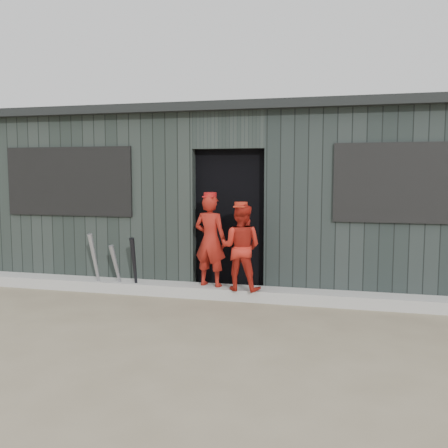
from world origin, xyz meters
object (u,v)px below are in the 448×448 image
(player_red_left, at_px, (210,240))
(player_red_right, at_px, (241,247))
(player_grey_back, at_px, (266,248))
(bat_right, at_px, (134,266))
(dugout, at_px, (249,197))
(bat_mid, at_px, (117,269))
(bat_left, at_px, (95,263))

(player_red_left, relative_size, player_red_right, 1.10)
(player_red_left, xyz_separation_m, player_grey_back, (0.67, 0.54, -0.15))
(bat_right, distance_m, dugout, 2.37)
(player_red_left, relative_size, dugout, 0.15)
(bat_mid, xyz_separation_m, player_red_right, (1.77, -0.00, 0.37))
(bat_left, bearing_deg, player_red_right, 0.95)
(player_red_left, bearing_deg, bat_left, 16.94)
(player_red_right, bearing_deg, dugout, -76.97)
(player_grey_back, height_order, dugout, dugout)
(bat_mid, distance_m, player_red_left, 1.39)
(dugout, bearing_deg, player_grey_back, -67.52)
(bat_left, relative_size, player_grey_back, 0.69)
(bat_left, xyz_separation_m, dugout, (1.83, 1.84, 0.86))
(bat_mid, height_order, bat_right, bat_right)
(bat_left, bearing_deg, dugout, 45.16)
(player_red_right, bearing_deg, player_red_left, -11.37)
(bat_left, bearing_deg, player_red_left, 5.87)
(bat_right, height_order, player_grey_back, player_grey_back)
(player_red_left, height_order, dugout, dugout)
(player_red_left, bearing_deg, dugout, -85.72)
(player_red_left, bearing_deg, bat_mid, 16.69)
(player_red_left, distance_m, player_grey_back, 0.87)
(bat_mid, relative_size, dugout, 0.08)
(bat_mid, xyz_separation_m, player_grey_back, (1.99, 0.67, 0.27))
(bat_left, distance_m, dugout, 2.73)
(bat_right, distance_m, player_red_right, 1.53)
(bat_left, bearing_deg, bat_right, 2.68)
(bat_left, relative_size, bat_right, 1.07)
(dugout, bearing_deg, player_red_left, -96.79)
(bat_mid, distance_m, bat_right, 0.28)
(bat_mid, relative_size, player_red_right, 0.62)
(bat_left, distance_m, player_red_right, 2.10)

